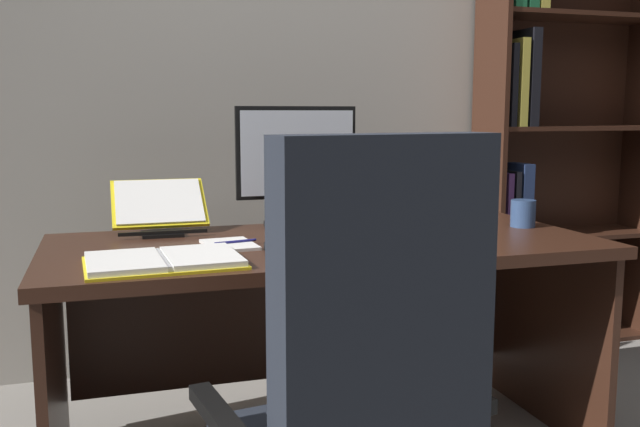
% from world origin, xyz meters
% --- Properties ---
extents(wall_back, '(5.43, 0.12, 2.66)m').
position_xyz_m(wall_back, '(0.00, 1.91, 1.33)').
color(wall_back, '#B2ADA3').
rests_on(wall_back, ground).
extents(desk, '(1.82, 0.81, 0.75)m').
position_xyz_m(desk, '(-0.18, 0.95, 0.55)').
color(desk, '#381E14').
rests_on(desk, ground).
extents(bookshelf, '(0.93, 0.30, 2.19)m').
position_xyz_m(bookshelf, '(1.24, 1.70, 1.08)').
color(bookshelf, '#381E14').
rests_on(bookshelf, ground).
extents(monitor, '(0.45, 0.16, 0.45)m').
position_xyz_m(monitor, '(-0.21, 1.15, 0.97)').
color(monitor, black).
rests_on(monitor, desk).
extents(laptop, '(0.34, 0.32, 0.25)m').
position_xyz_m(laptop, '(0.20, 1.16, 0.80)').
color(laptop, black).
rests_on(laptop, desk).
extents(keyboard, '(0.42, 0.15, 0.02)m').
position_xyz_m(keyboard, '(-0.21, 0.70, 0.76)').
color(keyboard, black).
rests_on(keyboard, desk).
extents(computer_mouse, '(0.06, 0.10, 0.04)m').
position_xyz_m(computer_mouse, '(0.09, 0.70, 0.77)').
color(computer_mouse, black).
rests_on(computer_mouse, desk).
extents(reading_stand_with_book, '(0.33, 0.28, 0.18)m').
position_xyz_m(reading_stand_with_book, '(-0.70, 1.21, 0.84)').
color(reading_stand_with_book, black).
rests_on(reading_stand_with_book, desk).
extents(open_binder, '(0.44, 0.33, 0.02)m').
position_xyz_m(open_binder, '(-0.73, 0.65, 0.76)').
color(open_binder, yellow).
rests_on(open_binder, desk).
extents(notepad, '(0.17, 0.22, 0.01)m').
position_xyz_m(notepad, '(-0.51, 0.86, 0.75)').
color(notepad, white).
rests_on(notepad, desk).
extents(pen, '(0.14, 0.04, 0.01)m').
position_xyz_m(pen, '(-0.49, 0.86, 0.76)').
color(pen, navy).
rests_on(pen, notepad).
extents(coffee_mug, '(0.09, 0.09, 0.10)m').
position_xyz_m(coffee_mug, '(0.60, 0.92, 0.80)').
color(coffee_mug, '#334C7A').
rests_on(coffee_mug, desk).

